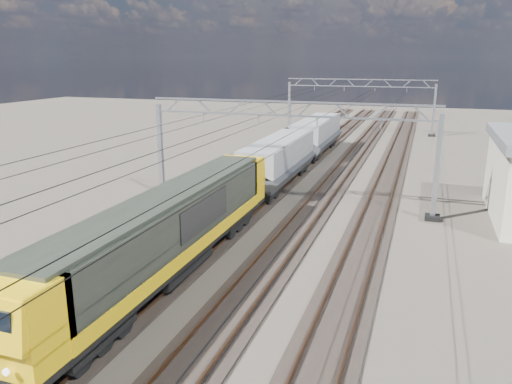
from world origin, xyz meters
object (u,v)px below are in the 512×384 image
(catenary_gantry_far, at_px, (359,104))
(hopper_wagon_mid, at_px, (317,133))
(catenary_gantry_mid, at_px, (287,150))
(hopper_wagon_lead, at_px, (279,158))
(locomotive, at_px, (169,229))

(catenary_gantry_far, height_order, hopper_wagon_mid, catenary_gantry_far)
(catenary_gantry_mid, relative_size, hopper_wagon_mid, 1.53)
(catenary_gantry_far, height_order, hopper_wagon_lead, catenary_gantry_far)
(hopper_wagon_lead, bearing_deg, hopper_wagon_mid, 90.00)
(hopper_wagon_lead, bearing_deg, catenary_gantry_far, 86.30)
(catenary_gantry_mid, distance_m, locomotive, 12.92)
(catenary_gantry_far, bearing_deg, locomotive, -92.35)
(catenary_gantry_far, bearing_deg, hopper_wagon_mid, -96.80)
(catenary_gantry_far, distance_m, hopper_wagon_lead, 31.08)
(hopper_wagon_lead, relative_size, hopper_wagon_mid, 1.00)
(hopper_wagon_lead, height_order, hopper_wagon_mid, same)
(locomotive, xyz_separation_m, hopper_wagon_lead, (-0.00, 17.70, -0.09))
(catenary_gantry_mid, xyz_separation_m, locomotive, (-2.00, -12.67, -1.58))
(catenary_gantry_far, bearing_deg, catenary_gantry_mid, -90.00)
(catenary_gantry_mid, bearing_deg, catenary_gantry_far, 90.00)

